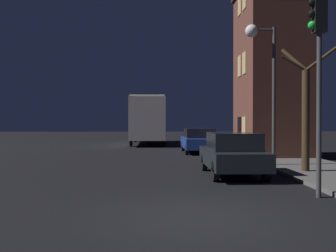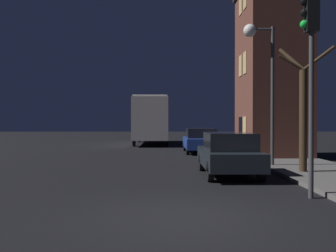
# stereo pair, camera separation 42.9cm
# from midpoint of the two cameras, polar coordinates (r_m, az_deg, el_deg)

# --- Properties ---
(ground_plane) EXTENTS (120.00, 120.00, 0.00)m
(ground_plane) POSITION_cam_midpoint_polar(r_m,az_deg,el_deg) (7.51, 3.15, -13.47)
(ground_plane) COLOR black
(brick_building) EXTENTS (3.23, 4.52, 8.82)m
(brick_building) POSITION_cam_midpoint_polar(r_m,az_deg,el_deg) (20.31, 14.75, 8.37)
(brick_building) COLOR brown
(brick_building) RESTS_ON sidewalk
(streetlamp) EXTENTS (1.22, 0.50, 5.53)m
(streetlamp) POSITION_cam_midpoint_polar(r_m,az_deg,el_deg) (15.38, 13.31, 9.83)
(streetlamp) COLOR #38383A
(streetlamp) RESTS_ON sidewalk
(traffic_light) EXTENTS (0.43, 0.24, 4.87)m
(traffic_light) POSITION_cam_midpoint_polar(r_m,az_deg,el_deg) (9.75, 20.72, 10.26)
(traffic_light) COLOR #38383A
(traffic_light) RESTS_ON ground
(bare_tree) EXTENTS (1.80, 1.07, 4.33)m
(bare_tree) POSITION_cam_midpoint_polar(r_m,az_deg,el_deg) (13.69, 19.34, 2.22)
(bare_tree) COLOR #382819
(bare_tree) RESTS_ON sidewalk
(bus) EXTENTS (2.61, 9.01, 3.73)m
(bus) POSITION_cam_midpoint_polar(r_m,az_deg,el_deg) (30.50, -3.45, 1.40)
(bus) COLOR beige
(bus) RESTS_ON ground
(car_near_lane) EXTENTS (1.74, 3.93, 1.46)m
(car_near_lane) POSITION_cam_midpoint_polar(r_m,az_deg,el_deg) (12.84, 8.85, -4.13)
(car_near_lane) COLOR black
(car_near_lane) RESTS_ON ground
(car_mid_lane) EXTENTS (1.83, 4.24, 1.44)m
(car_mid_lane) POSITION_cam_midpoint_polar(r_m,az_deg,el_deg) (22.00, 4.17, -2.16)
(car_mid_lane) COLOR navy
(car_mid_lane) RESTS_ON ground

